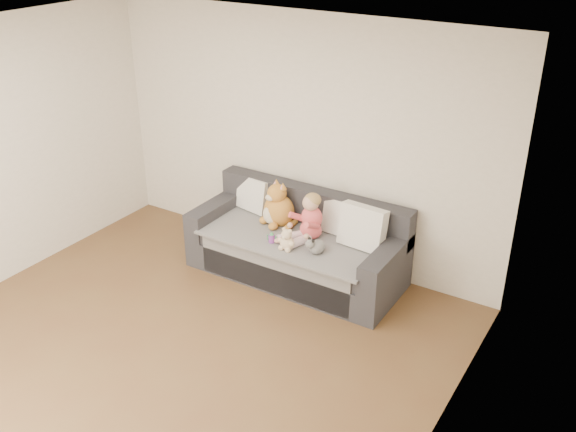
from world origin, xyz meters
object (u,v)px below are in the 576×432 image
at_px(plush_cat, 278,208).
at_px(teddy_bear, 287,241).
at_px(toddler, 308,220).
at_px(sippy_cup, 272,237).
at_px(sofa, 298,247).

bearing_deg(plush_cat, teddy_bear, -24.78).
bearing_deg(toddler, sippy_cup, -110.24).
xyz_separation_m(plush_cat, teddy_bear, (0.37, -0.42, -0.09)).
xyz_separation_m(toddler, plush_cat, (-0.43, 0.11, -0.02)).
height_order(plush_cat, sippy_cup, plush_cat).
bearing_deg(plush_cat, toddler, 9.34).
xyz_separation_m(sofa, sippy_cup, (-0.12, -0.30, 0.22)).
bearing_deg(sippy_cup, toddler, 45.47).
height_order(sofa, teddy_bear, sofa).
distance_m(sofa, toddler, 0.39).
height_order(sofa, toddler, toddler).
distance_m(sofa, teddy_bear, 0.44).
bearing_deg(toddler, plush_cat, -170.40).
xyz_separation_m(sofa, toddler, (0.14, -0.04, 0.37)).
bearing_deg(sippy_cup, teddy_bear, -11.99).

